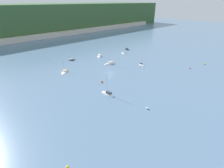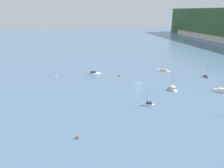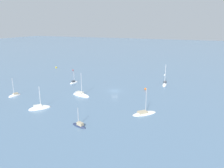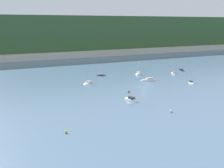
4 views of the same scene
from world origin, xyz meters
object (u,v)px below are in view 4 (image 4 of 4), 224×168
(sailboat_1, at_px, (191,83))
(sailboat_6, at_px, (148,80))
(sailboat_2, at_px, (138,74))
(sailboat_4, at_px, (173,74))
(sailboat_3, at_px, (88,83))
(sailboat_7, at_px, (101,75))
(mooring_buoy_1, at_px, (129,91))
(sailboat_0, at_px, (131,100))
(mooring_buoy_0, at_px, (66,132))
(mooring_buoy_3, at_px, (171,111))
(sailboat_5, at_px, (181,71))

(sailboat_1, xyz_separation_m, sailboat_6, (-12.03, 14.20, -0.01))
(sailboat_2, xyz_separation_m, sailboat_4, (17.06, -6.52, 0.02))
(sailboat_3, relative_size, sailboat_7, 1.46)
(sailboat_6, height_order, mooring_buoy_1, sailboat_6)
(sailboat_2, xyz_separation_m, sailboat_6, (-5.41, -16.31, 0.03))
(sailboat_0, height_order, mooring_buoy_1, sailboat_0)
(sailboat_1, height_order, mooring_buoy_1, sailboat_1)
(sailboat_6, bearing_deg, mooring_buoy_1, 49.40)
(sailboat_1, bearing_deg, sailboat_7, -131.98)
(mooring_buoy_0, relative_size, mooring_buoy_1, 0.74)
(sailboat_3, xyz_separation_m, sailboat_7, (13.61, 14.50, 0.06))
(sailboat_2, height_order, sailboat_6, sailboat_6)
(mooring_buoy_1, xyz_separation_m, mooring_buoy_3, (-3.02, -27.90, -0.07))
(sailboat_1, bearing_deg, sailboat_2, -153.78)
(mooring_buoy_0, height_order, mooring_buoy_1, mooring_buoy_1)
(sailboat_4, bearing_deg, sailboat_5, -45.61)
(sailboat_1, bearing_deg, sailboat_4, 170.46)
(sailboat_2, bearing_deg, sailboat_1, 53.54)
(sailboat_5, distance_m, mooring_buoy_1, 61.58)
(mooring_buoy_0, xyz_separation_m, mooring_buoy_1, (35.74, 29.53, 0.12))
(sailboat_7, height_order, mooring_buoy_1, sailboat_7)
(sailboat_1, xyz_separation_m, mooring_buoy_0, (-68.24, -31.41, 0.21))
(sailboat_1, bearing_deg, mooring_buoy_1, -72.70)
(sailboat_7, distance_m, mooring_buoy_3, 66.99)
(sailboat_5, bearing_deg, sailboat_6, -70.59)
(sailboat_0, xyz_separation_m, sailboat_1, (38.38, 12.51, -0.01))
(sailboat_4, xyz_separation_m, sailboat_5, (10.07, 5.45, 0.04))
(sailboat_4, bearing_deg, sailboat_0, 142.74)
(mooring_buoy_0, bearing_deg, sailboat_2, 45.14)
(sailboat_3, bearing_deg, mooring_buoy_1, 58.10)
(sailboat_5, xyz_separation_m, mooring_buoy_3, (-56.03, -59.23, 0.24))
(mooring_buoy_0, bearing_deg, sailboat_1, 24.72)
(sailboat_5, bearing_deg, sailboat_0, -60.22)
(sailboat_0, relative_size, sailboat_2, 1.23)
(sailboat_2, relative_size, mooring_buoy_1, 9.15)
(sailboat_0, distance_m, mooring_buoy_0, 35.34)
(sailboat_3, height_order, mooring_buoy_1, sailboat_3)
(mooring_buoy_0, bearing_deg, sailboat_4, 35.15)
(sailboat_3, relative_size, mooring_buoy_0, 12.67)
(mooring_buoy_3, bearing_deg, mooring_buoy_0, -177.15)
(sailboat_5, relative_size, mooring_buoy_0, 7.97)
(sailboat_4, xyz_separation_m, mooring_buoy_3, (-45.96, -53.78, 0.28))
(sailboat_1, relative_size, sailboat_5, 1.09)
(sailboat_5, relative_size, mooring_buoy_3, 6.92)
(sailboat_0, xyz_separation_m, mooring_buoy_3, (2.86, -17.27, 0.25))
(sailboat_3, distance_m, mooring_buoy_1, 24.34)
(sailboat_5, height_order, mooring_buoy_3, sailboat_5)
(mooring_buoy_3, bearing_deg, sailboat_3, 92.90)
(sailboat_6, bearing_deg, sailboat_0, 56.64)
(sailboat_7, distance_m, mooring_buoy_1, 39.00)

